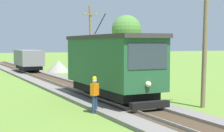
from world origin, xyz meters
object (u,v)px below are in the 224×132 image
at_px(tree_left_near, 126,30).
at_px(utility_pole_near_tram, 205,40).
at_px(red_tram, 111,64).
at_px(second_worker, 95,93).
at_px(gravel_pile, 58,66).
at_px(utility_pole_mid, 91,42).
at_px(freight_car, 29,60).

bearing_deg(tree_left_near, utility_pole_near_tram, -106.74).
distance_m(red_tram, second_worker, 3.54).
relative_size(red_tram, gravel_pile, 2.90).
xyz_separation_m(utility_pole_near_tram, gravel_pile, (-0.07, 25.73, -2.86)).
xyz_separation_m(utility_pole_mid, tree_left_near, (6.12, 4.65, 1.35)).
bearing_deg(utility_pole_near_tram, freight_car, 97.98).
height_order(second_worker, tree_left_near, tree_left_near).
xyz_separation_m(freight_car, tree_left_near, (9.70, -5.18, 3.29)).
relative_size(red_tram, freight_car, 1.64).
bearing_deg(red_tram, freight_car, 90.01).
bearing_deg(tree_left_near, second_worker, -121.54).
bearing_deg(utility_pole_near_tram, tree_left_near, 73.26).
height_order(red_tram, second_worker, red_tram).
relative_size(utility_pole_mid, tree_left_near, 1.04).
relative_size(utility_pole_mid, gravel_pile, 2.31).
xyz_separation_m(utility_pole_near_tram, second_worker, (-5.68, 1.13, -2.57)).
bearing_deg(freight_car, tree_left_near, -28.11).
height_order(red_tram, tree_left_near, tree_left_near).
bearing_deg(utility_pole_mid, freight_car, 110.01).
height_order(utility_pole_near_tram, second_worker, utility_pole_near_tram).
relative_size(utility_pole_near_tram, second_worker, 3.87).
relative_size(red_tram, utility_pole_near_tram, 1.24).
relative_size(gravel_pile, tree_left_near, 0.45).
bearing_deg(utility_pole_near_tram, second_worker, 168.80).
xyz_separation_m(red_tram, tree_left_near, (9.70, 16.65, 2.65)).
bearing_deg(tree_left_near, gravel_pile, 139.11).
distance_m(utility_pole_near_tram, gravel_pile, 25.89).
bearing_deg(second_worker, utility_pole_mid, 131.62).
distance_m(freight_car, gravel_pile, 3.62).
height_order(red_tram, gravel_pile, red_tram).
bearing_deg(gravel_pile, red_tram, -99.04).
height_order(freight_car, gravel_pile, freight_car).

